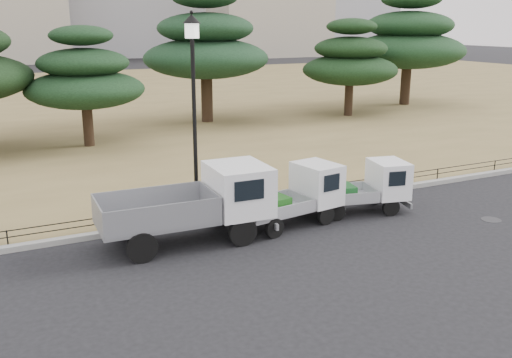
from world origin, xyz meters
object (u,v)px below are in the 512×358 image
truck_large (196,202)px  truck_kei_rear (366,187)px  street_lamp (193,83)px  truck_kei_front (296,196)px

truck_large → truck_kei_rear: truck_large is taller
truck_large → truck_kei_rear: bearing=2.1°
street_lamp → truck_kei_front: bearing=-33.2°
truck_kei_rear → street_lamp: 6.32m
truck_large → street_lamp: 3.56m
truck_large → truck_kei_front: (3.20, 0.07, -0.27)m
truck_kei_front → truck_kei_rear: bearing=-9.9°
truck_large → truck_kei_rear: size_ratio=1.44×
truck_large → street_lamp: size_ratio=0.80×
street_lamp → truck_large: bearing=-110.5°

